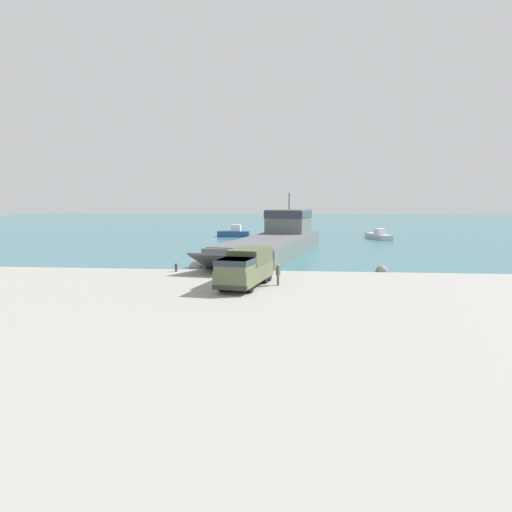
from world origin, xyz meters
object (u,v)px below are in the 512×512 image
at_px(military_truck, 246,267).
at_px(moored_boat_a, 379,235).
at_px(landing_craft, 278,237).
at_px(soldier_on_ramp, 278,273).
at_px(mooring_bollard, 176,267).
at_px(moored_boat_b, 234,233).

xyz_separation_m(military_truck, moored_boat_a, (17.09, 48.92, -0.95)).
distance_m(landing_craft, moored_boat_a, 27.48).
xyz_separation_m(military_truck, soldier_on_ramp, (2.51, 0.70, -0.55)).
relative_size(soldier_on_ramp, mooring_bollard, 2.22).
distance_m(moored_boat_a, moored_boat_b, 25.66).
height_order(landing_craft, soldier_on_ramp, landing_craft).
relative_size(soldier_on_ramp, moored_boat_b, 0.30).
height_order(military_truck, moored_boat_b, military_truck).
bearing_deg(landing_craft, military_truck, -82.42).
distance_m(soldier_on_ramp, mooring_bollard, 12.10).
distance_m(landing_craft, moored_boat_b, 26.54).
relative_size(soldier_on_ramp, moored_boat_a, 0.20).
height_order(landing_craft, moored_boat_a, landing_craft).
height_order(military_truck, moored_boat_a, military_truck).
bearing_deg(military_truck, moored_boat_b, -160.82).
bearing_deg(mooring_bollard, moored_boat_b, 91.13).
bearing_deg(military_truck, mooring_bollard, -124.37).
height_order(landing_craft, mooring_bollard, landing_craft).
bearing_deg(moored_boat_b, soldier_on_ramp, -168.53).
height_order(landing_craft, moored_boat_b, landing_craft).
height_order(soldier_on_ramp, mooring_bollard, soldier_on_ramp).
xyz_separation_m(landing_craft, mooring_bollard, (-8.52, -19.34, -1.45)).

